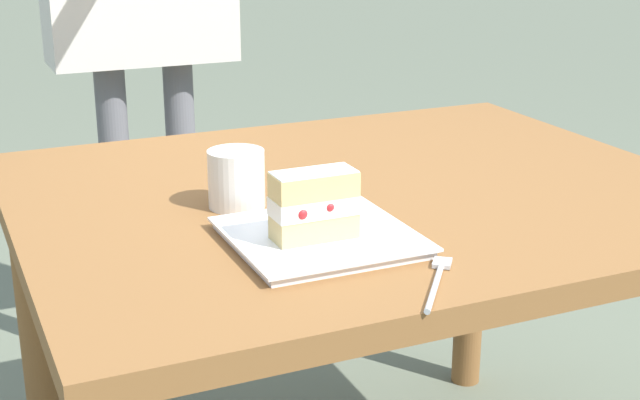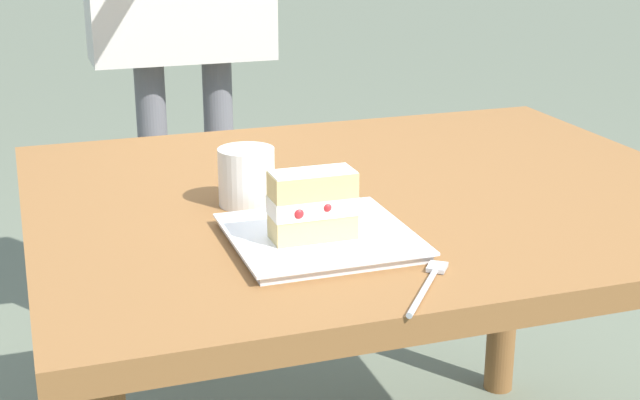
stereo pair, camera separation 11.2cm
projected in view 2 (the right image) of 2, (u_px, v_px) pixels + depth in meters
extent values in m
cylinder|color=brown|center=(506.00, 265.00, 2.18)|extent=(0.07, 0.07, 0.66)
cylinder|color=brown|center=(65.00, 327.00, 1.87)|extent=(0.07, 0.07, 0.66)
cube|color=brown|center=(375.00, 200.00, 1.55)|extent=(1.14, 0.94, 0.04)
cube|color=white|center=(320.00, 239.00, 1.30)|extent=(0.24, 0.24, 0.01)
cube|color=white|center=(320.00, 234.00, 1.30)|extent=(0.25, 0.25, 0.00)
cube|color=#E0C17A|center=(313.00, 226.00, 1.27)|extent=(0.12, 0.05, 0.03)
cube|color=white|center=(313.00, 205.00, 1.26)|extent=(0.12, 0.05, 0.03)
sphere|color=red|center=(327.00, 207.00, 1.24)|extent=(0.01, 0.01, 0.01)
sphere|color=red|center=(306.00, 202.00, 1.29)|extent=(0.02, 0.02, 0.02)
sphere|color=red|center=(298.00, 213.00, 1.23)|extent=(0.02, 0.02, 0.02)
sphere|color=red|center=(298.00, 205.00, 1.28)|extent=(0.02, 0.02, 0.02)
cube|color=#E0C17A|center=(313.00, 184.00, 1.25)|extent=(0.12, 0.05, 0.03)
cube|color=white|center=(313.00, 172.00, 1.25)|extent=(0.11, 0.05, 0.00)
cylinder|color=silver|center=(423.00, 292.00, 1.13)|extent=(0.09, 0.12, 0.01)
cube|color=silver|center=(437.00, 267.00, 1.21)|extent=(0.04, 0.04, 0.01)
cylinder|color=silver|center=(247.00, 177.00, 1.45)|extent=(0.09, 0.09, 0.09)
cylinder|color=black|center=(246.00, 152.00, 1.44)|extent=(0.08, 0.08, 0.00)
cylinder|color=slate|center=(157.00, 217.00, 2.31)|extent=(0.07, 0.07, 0.79)
cylinder|color=slate|center=(222.00, 210.00, 2.36)|extent=(0.07, 0.07, 0.79)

